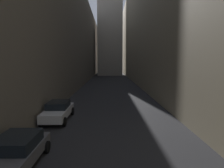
{
  "coord_description": "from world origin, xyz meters",
  "views": [
    {
      "loc": [
        -0.17,
        10.89,
        4.77
      ],
      "look_at": [
        0.0,
        23.56,
        3.3
      ],
      "focal_mm": 30.73,
      "sensor_mm": 36.0,
      "label": 1
    }
  ],
  "objects": [
    {
      "name": "ground_plane",
      "position": [
        0.0,
        48.0,
        0.0
      ],
      "size": [
        264.0,
        264.0,
        0.0
      ],
      "primitive_type": "plane",
      "color": "#232326"
    },
    {
      "name": "building_block_left",
      "position": [
        -12.37,
        50.0,
        10.04
      ],
      "size": [
        13.75,
        108.0,
        20.08
      ],
      "primitive_type": "cube",
      "color": "#60594F",
      "rests_on": "ground"
    },
    {
      "name": "building_block_right",
      "position": [
        10.96,
        50.0,
        12.92
      ],
      "size": [
        10.91,
        108.0,
        25.84
      ],
      "primitive_type": "cube",
      "color": "gray",
      "rests_on": "ground"
    },
    {
      "name": "parked_car_left_third",
      "position": [
        -4.4,
        19.22,
        0.74
      ],
      "size": [
        2.06,
        4.1,
        1.41
      ],
      "rotation": [
        0.0,
        0.0,
        1.57
      ],
      "color": "#4C4C51",
      "rests_on": "ground"
    },
    {
      "name": "parked_car_left_far",
      "position": [
        -4.4,
        26.32,
        0.78
      ],
      "size": [
        1.95,
        4.53,
        1.51
      ],
      "rotation": [
        0.0,
        0.0,
        1.57
      ],
      "color": "silver",
      "rests_on": "ground"
    }
  ]
}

